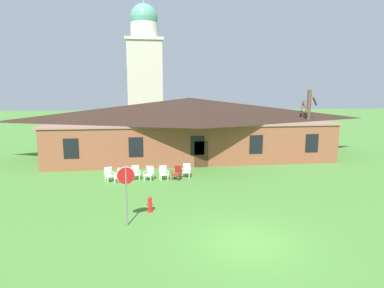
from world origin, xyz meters
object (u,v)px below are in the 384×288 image
lawn_chair_near_door (120,175)px  lawn_chair_middle (149,173)px  stop_sign (126,184)px  lawn_chair_under_eave (187,170)px  lawn_chair_left_end (135,172)px  fire_hydrant (150,205)px  lawn_chair_by_porch (109,174)px  lawn_chair_right_end (163,172)px  lawn_chair_far_side (177,172)px

lawn_chair_near_door → lawn_chair_middle: bearing=10.3°
stop_sign → lawn_chair_under_eave: bearing=65.5°
lawn_chair_left_end → fire_hydrant: (0.95, -6.24, -0.12)m
lawn_chair_by_porch → lawn_chair_middle: 2.69m
fire_hydrant → lawn_chair_right_end: bearing=80.9°
lawn_chair_left_end → lawn_chair_right_end: size_ratio=1.00×
lawn_chair_near_door → lawn_chair_under_eave: (4.52, 0.83, 0.00)m
lawn_chair_left_end → lawn_chair_middle: (0.96, -0.31, 0.00)m
lawn_chair_under_eave → lawn_chair_middle: bearing=-169.6°
lawn_chair_far_side → fire_hydrant: 6.15m
lawn_chair_near_door → lawn_chair_under_eave: bearing=10.4°
stop_sign → lawn_chair_middle: stop_sign is taller
lawn_chair_middle → lawn_chair_right_end: size_ratio=1.00×
lawn_chair_right_end → lawn_chair_far_side: size_ratio=1.00×
lawn_chair_near_door → fire_hydrant: (1.91, -5.59, -0.12)m
lawn_chair_left_end → lawn_chair_under_eave: bearing=2.8°
lawn_chair_far_side → lawn_chair_under_eave: size_ratio=1.00×
stop_sign → lawn_chair_right_end: 7.91m
lawn_chair_near_door → fire_hydrant: size_ratio=1.21×
lawn_chair_near_door → lawn_chair_middle: (1.92, 0.35, 0.00)m
lawn_chair_by_porch → lawn_chair_far_side: same height
lawn_chair_left_end → fire_hydrant: lawn_chair_left_end is taller
lawn_chair_near_door → lawn_chair_by_porch: bearing=152.9°
lawn_chair_far_side → lawn_chair_under_eave: 0.91m
lawn_chair_by_porch → lawn_chair_right_end: size_ratio=1.00×
stop_sign → lawn_chair_far_side: (2.91, 7.40, -1.43)m
lawn_chair_middle → fire_hydrant: size_ratio=1.21×
stop_sign → fire_hydrant: 2.42m
lawn_chair_middle → lawn_chair_right_end: bearing=2.7°
lawn_chair_right_end → lawn_chair_far_side: (0.94, -0.13, 0.00)m
lawn_chair_middle → stop_sign: bearing=-97.8°
lawn_chair_left_end → lawn_chair_middle: same height
lawn_chair_right_end → stop_sign: bearing=-104.7°
lawn_chair_near_door → lawn_chair_under_eave: same height
lawn_chair_near_door → lawn_chair_right_end: bearing=7.8°
lawn_chair_left_end → lawn_chair_under_eave: same height
lawn_chair_left_end → lawn_chair_under_eave: (3.56, 0.17, 0.00)m
lawn_chair_left_end → lawn_chair_far_side: (2.84, -0.39, 0.00)m
stop_sign → lawn_chair_middle: 7.68m
lawn_chair_under_eave → fire_hydrant: bearing=-112.2°
lawn_chair_near_door → lawn_chair_under_eave: size_ratio=1.00×
lawn_chair_near_door → lawn_chair_middle: same height
stop_sign → lawn_chair_left_end: size_ratio=2.83×
lawn_chair_by_porch → lawn_chair_far_side: size_ratio=1.00×
stop_sign → lawn_chair_by_porch: bearing=102.5°
lawn_chair_left_end → lawn_chair_by_porch: bearing=-171.5°
lawn_chair_middle → fire_hydrant: (-0.01, -5.93, -0.12)m
lawn_chair_near_door → lawn_chair_left_end: (0.96, 0.66, 0.00)m
lawn_chair_under_eave → fire_hydrant: (-2.61, -6.41, -0.12)m
lawn_chair_under_eave → lawn_chair_near_door: bearing=-169.6°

